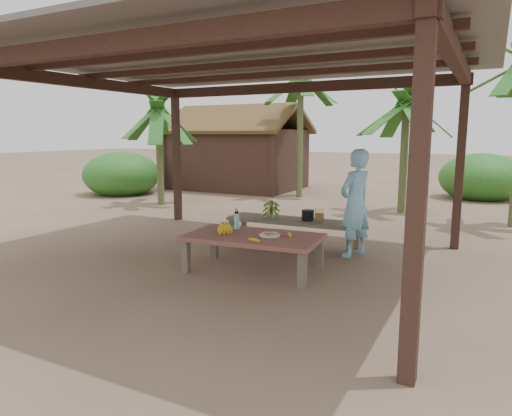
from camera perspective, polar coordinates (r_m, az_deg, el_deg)
The scene contains 17 objects.
ground at distance 6.80m, azimuth -2.40°, elevation -6.64°, with size 80.00×80.00×0.00m, color brown.
pavilion at distance 6.60m, azimuth -2.75°, elevation 17.24°, with size 6.60×5.60×2.95m.
work_table at distance 6.23m, azimuth -0.32°, elevation -3.98°, with size 1.88×1.15×0.50m.
bench at distance 7.64m, azimuth 4.58°, elevation -1.84°, with size 2.22×0.67×0.45m.
ripe_banana_bunch at distance 6.36m, azimuth -4.19°, elevation -2.38°, with size 0.27×0.23×0.16m, color yellow, non-canonical shape.
plate at distance 6.14m, azimuth 1.71°, elevation -3.38°, with size 0.29×0.29×0.04m.
loose_banana_front at distance 5.83m, azimuth -0.22°, elevation -4.01°, with size 0.04×0.16×0.04m, color yellow.
loose_banana_side at distance 6.15m, azimuth 4.22°, elevation -3.35°, with size 0.04×0.16×0.04m, color yellow.
water_flask at distance 6.61m, azimuth -2.44°, elevation -1.55°, with size 0.08×0.08×0.29m.
green_banana_stalk at distance 7.75m, azimuth 1.91°, elevation -0.09°, with size 0.27×0.27×0.31m, color #598C2D, non-canonical shape.
cooking_pot at distance 7.54m, azimuth 6.50°, elevation -0.94°, with size 0.20×0.20×0.17m, color black.
skewer_rack at distance 7.41m, azimuth 7.92°, elevation -0.87°, with size 0.18×0.08×0.24m, color #A57F47, non-canonical shape.
woman at distance 7.06m, azimuth 12.30°, elevation 0.58°, with size 0.60×0.39×1.64m, color #74B9DB.
hut at distance 15.74m, azimuth -2.19°, elevation 6.48°, with size 4.40×3.43×2.85m.
banana_plant_n at distance 11.34m, azimuth 18.25°, elevation 11.20°, with size 1.80×1.80×2.82m.
banana_plant_nw at distance 13.62m, azimuth 5.62°, elevation 14.97°, with size 1.80×1.80×3.74m.
banana_plant_w at distance 12.29m, azimuth -12.11°, elevation 10.81°, with size 1.80×1.80×2.72m.
Camera 1 is at (3.26, -5.67, 1.86)m, focal length 32.00 mm.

